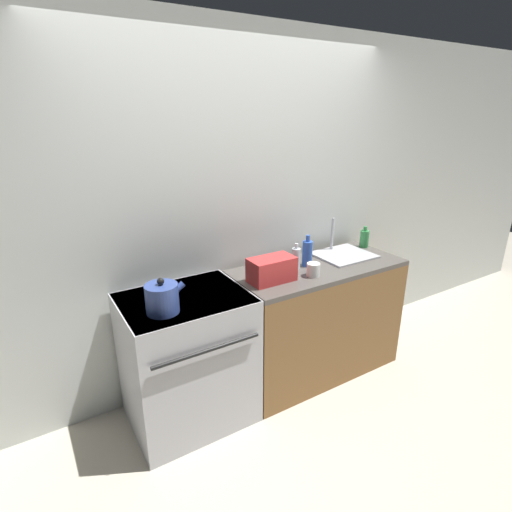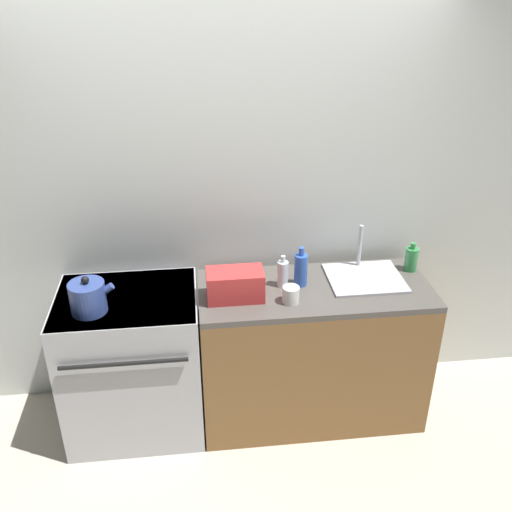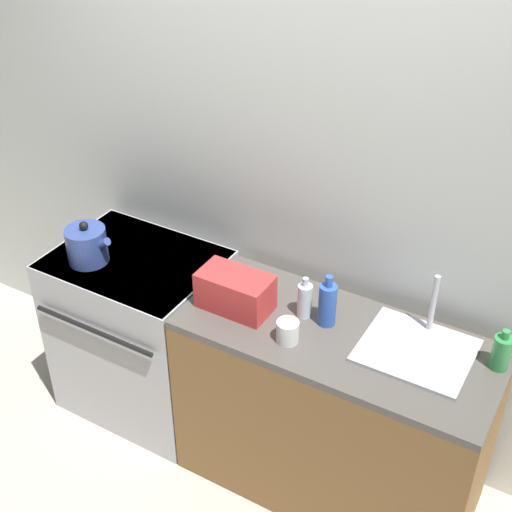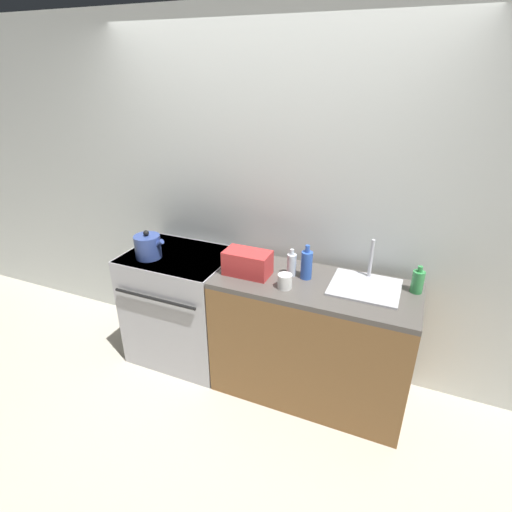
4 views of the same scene
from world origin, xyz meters
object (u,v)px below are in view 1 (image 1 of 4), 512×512
(stove, at_px, (188,358))
(bottle_clear, at_px, (296,258))
(toaster, at_px, (272,269))
(bottle_green, at_px, (364,238))
(kettle, at_px, (162,298))
(cup_white, at_px, (313,270))
(bottle_blue, at_px, (307,253))

(stove, xyz_separation_m, bottle_clear, (0.90, 0.03, 0.53))
(toaster, distance_m, bottle_green, 1.10)
(toaster, bearing_deg, bottle_clear, 19.57)
(kettle, height_order, cup_white, kettle)
(bottle_clear, bearing_deg, bottle_blue, -0.08)
(toaster, xyz_separation_m, bottle_blue, (0.39, 0.10, 0.02))
(bottle_green, bearing_deg, cup_white, -160.56)
(stove, distance_m, kettle, 0.58)
(stove, distance_m, bottle_green, 1.78)
(stove, xyz_separation_m, bottle_blue, (1.00, 0.03, 0.55))
(stove, xyz_separation_m, kettle, (-0.17, -0.12, 0.54))
(toaster, height_order, bottle_clear, bottle_clear)
(stove, xyz_separation_m, bottle_green, (1.70, 0.12, 0.52))
(cup_white, bearing_deg, kettle, 178.10)
(kettle, relative_size, toaster, 0.76)
(toaster, height_order, bottle_green, bottle_green)
(bottle_green, height_order, cup_white, bottle_green)
(kettle, distance_m, cup_white, 1.09)
(bottle_clear, bearing_deg, cup_white, -84.88)
(stove, relative_size, bottle_clear, 4.74)
(bottle_clear, xyz_separation_m, bottle_green, (0.80, 0.09, -0.00))
(kettle, xyz_separation_m, toaster, (0.79, 0.05, -0.00))
(stove, bearing_deg, bottle_blue, 1.63)
(stove, height_order, bottle_blue, bottle_blue)
(stove, height_order, kettle, kettle)
(stove, xyz_separation_m, toaster, (0.61, -0.07, 0.53))
(kettle, height_order, bottle_green, kettle)
(bottle_clear, relative_size, bottle_blue, 0.80)
(toaster, relative_size, bottle_blue, 1.31)
(bottle_green, bearing_deg, toaster, -169.81)
(stove, height_order, cup_white, cup_white)
(kettle, height_order, bottle_clear, kettle)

